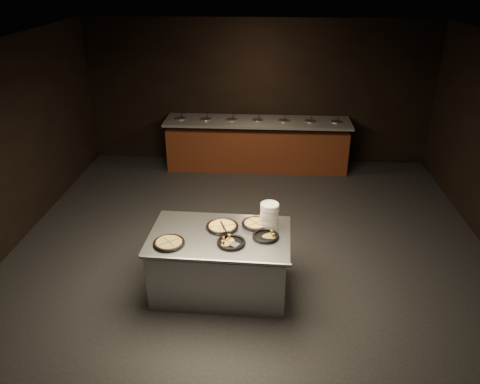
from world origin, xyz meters
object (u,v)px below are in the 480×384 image
at_px(pan_veggie_whole, 169,243).
at_px(pan_cheese_whole, 222,226).
at_px(plate_stack, 269,216).
at_px(serving_counter, 220,264).

height_order(pan_veggie_whole, pan_cheese_whole, same).
xyz_separation_m(plate_stack, pan_veggie_whole, (-1.18, -0.49, -0.14)).
xyz_separation_m(serving_counter, pan_cheese_whole, (0.02, 0.17, 0.45)).
bearing_deg(serving_counter, plate_stack, 22.91).
distance_m(plate_stack, pan_veggie_whole, 1.28).
bearing_deg(pan_veggie_whole, serving_counter, 23.88).
relative_size(serving_counter, plate_stack, 5.48).
distance_m(serving_counter, plate_stack, 0.87).
distance_m(pan_veggie_whole, pan_cheese_whole, 0.73).
relative_size(pan_veggie_whole, pan_cheese_whole, 0.93).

